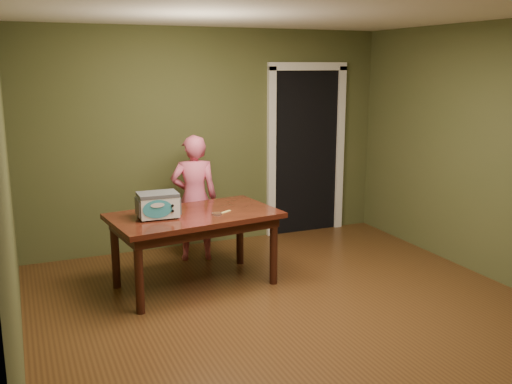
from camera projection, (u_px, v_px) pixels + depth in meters
floor at (306, 322)px, 4.90m from camera, size 5.00×5.00×0.00m
room_shell at (310, 124)px, 4.53m from camera, size 4.52×5.02×2.61m
doorway at (296, 149)px, 7.67m from camera, size 1.10×0.66×2.25m
dining_table at (194, 223)px, 5.59m from camera, size 1.70×1.10×0.75m
toy_oven at (158, 204)px, 5.37m from camera, size 0.40×0.28×0.24m
baking_pan at (217, 214)px, 5.50m from camera, size 0.10×0.10×0.02m
spatula at (224, 212)px, 5.59m from camera, size 0.17×0.11×0.01m
child at (194, 198)px, 6.37m from camera, size 0.58×0.45×1.42m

